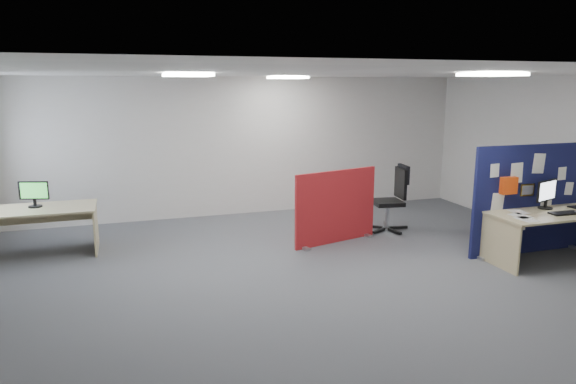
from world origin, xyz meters
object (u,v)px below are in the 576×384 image
object	(u,v)px
navy_divider	(529,199)
office_chair	(394,194)
main_desk	(552,222)
red_divider	(336,207)
monitor_second	(34,193)
monitor_main	(547,193)
second_desk	(36,219)

from	to	relation	value
navy_divider	office_chair	world-z (taller)	navy_divider
main_desk	red_divider	world-z (taller)	red_divider
navy_divider	office_chair	distance (m)	2.19
monitor_second	office_chair	xyz separation A→B (m)	(5.82, -0.54, -0.30)
navy_divider	red_divider	world-z (taller)	navy_divider
navy_divider	main_desk	distance (m)	0.46
navy_divider	monitor_main	xyz separation A→B (m)	(0.14, -0.18, 0.13)
navy_divider	office_chair	xyz separation A→B (m)	(-1.32, 1.73, -0.19)
red_divider	main_desk	bearing A→B (deg)	-48.42
navy_divider	second_desk	distance (m)	7.49
monitor_second	office_chair	bearing A→B (deg)	10.92
second_desk	main_desk	bearing A→B (deg)	-19.56
main_desk	second_desk	world-z (taller)	same
main_desk	office_chair	distance (m)	2.54
monitor_main	office_chair	size ratio (longest dim) A/B	0.42
office_chair	navy_divider	bearing A→B (deg)	-45.11
monitor_second	navy_divider	bearing A→B (deg)	-1.45
second_desk	monitor_main	bearing A→B (deg)	-18.31
second_desk	monitor_second	distance (m)	0.39
navy_divider	monitor_main	distance (m)	0.26
main_desk	monitor_second	bearing A→B (deg)	160.10
red_divider	monitor_second	size ratio (longest dim) A/B	3.61
navy_divider	monitor_second	xyz separation A→B (m)	(-7.14, 2.27, 0.11)
red_divider	office_chair	size ratio (longest dim) A/B	1.35
monitor_second	office_chair	size ratio (longest dim) A/B	0.37
monitor_main	monitor_second	xyz separation A→B (m)	(-7.28, 2.46, -0.02)
monitor_second	red_divider	bearing A→B (deg)	5.33
monitor_main	monitor_second	size ratio (longest dim) A/B	1.12
navy_divider	main_desk	world-z (taller)	navy_divider
red_divider	second_desk	xyz separation A→B (m)	(-4.57, 0.83, -0.03)
red_divider	navy_divider	bearing A→B (deg)	-43.87
navy_divider	main_desk	bearing A→B (deg)	-71.87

